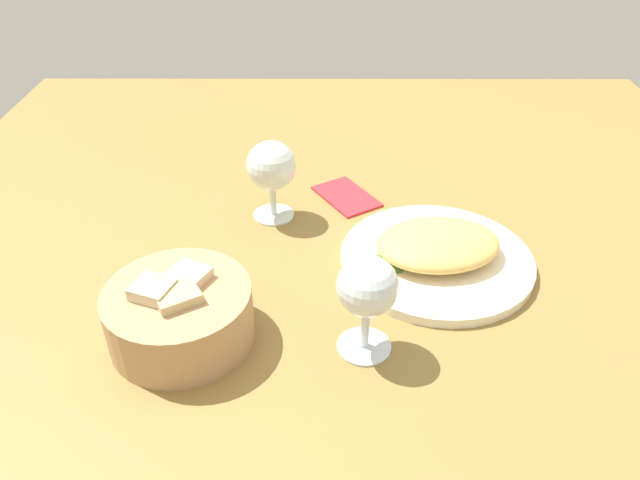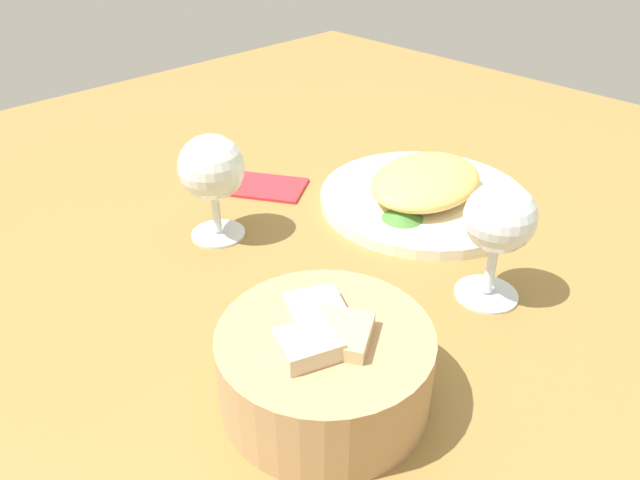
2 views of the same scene
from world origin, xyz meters
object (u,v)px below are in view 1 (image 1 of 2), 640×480
Objects in this scene: plate at (436,259)px; bread_basket at (179,313)px; wine_glass_near at (271,169)px; folded_napkin at (346,195)px; wine_glass_far at (367,291)px.

plate is 35.74cm from bread_basket.
wine_glass_near is 15.02cm from folded_napkin.
plate is 21.46cm from folded_napkin.
bread_basket is at bearing 24.20° from plate.
folded_napkin is (-11.55, -5.52, -7.86)cm from wine_glass_near.
wine_glass_near is at bearing -66.46° from wine_glass_far.
bread_basket is (32.48, 14.60, 3.04)cm from plate.
bread_basket is 38.59cm from folded_napkin.
wine_glass_far reaches higher than folded_napkin.
wine_glass_near reaches higher than bread_basket.
wine_glass_far is at bearing -30.23° from folded_napkin.
folded_napkin is at bearing -154.46° from wine_glass_near.
wine_glass_far reaches higher than bread_basket.
folded_napkin is at bearing -122.39° from bread_basket.
wine_glass_far is (-21.54, 1.72, 4.76)cm from bread_basket.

